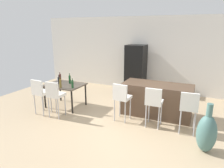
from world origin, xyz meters
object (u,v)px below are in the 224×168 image
Objects in this scene: wine_bottle_end at (72,84)px; floor_vase at (207,133)px; refrigerator at (136,69)px; wine_bottle_far at (60,83)px; kitchen_island at (157,100)px; dining_chair_far at (55,94)px; wine_bottle_middle at (70,79)px; wine_bottle_right at (59,80)px; dining_chair_near at (40,91)px; wine_glass_left at (57,79)px; dining_table at (65,87)px; bar_chair_left at (122,96)px; bar_chair_right at (189,106)px; wine_bottle_corner at (60,78)px; bar_chair_middle at (154,101)px.

wine_bottle_end is 3.75m from floor_vase.
wine_bottle_end is 0.16× the size of refrigerator.
refrigerator reaches higher than wine_bottle_far.
dining_chair_far reaches higher than kitchen_island.
wine_bottle_right is (-0.28, -0.18, -0.02)m from wine_bottle_middle.
dining_chair_near is 6.03× the size of wine_glass_left.
refrigerator is at bearing 68.72° from wine_bottle_end.
dining_chair_near is 3.74m from refrigerator.
dining_chair_far is at bearing -72.02° from dining_table.
dining_table is at bearing 152.77° from wine_bottle_end.
bar_chair_right is (1.69, -0.00, 0.00)m from bar_chair_left.
dining_table is (-2.03, 0.24, -0.03)m from bar_chair_left.
refrigerator is at bearing 58.58° from wine_bottle_middle.
wine_bottle_end is (-1.57, 0.01, 0.16)m from bar_chair_left.
wine_bottle_corner is at bearing 121.04° from dining_chair_far.
dining_table is 0.84m from dining_chair_far.
refrigerator reaches higher than wine_bottle_end.
dining_table is 3.48× the size of wine_bottle_middle.
dining_chair_near is at bearing -131.79° from wine_bottle_far.
bar_chair_right reaches higher than dining_table.
dining_chair_far is at bearing -58.96° from wine_bottle_corner.
bar_chair_left is 2.04m from dining_table.
bar_chair_middle is 3.05m from refrigerator.
dining_table is at bearing 175.21° from bar_chair_middle.
refrigerator reaches higher than bar_chair_left.
wine_bottle_right is at bearing 120.48° from dining_chair_far.
refrigerator is 4.27m from floor_vase.
wine_bottle_far is (-2.77, -0.13, 0.17)m from bar_chair_middle.
wine_bottle_end is (-3.25, 0.01, 0.16)m from bar_chair_right.
dining_chair_far is at bearing -162.42° from bar_chair_left.
kitchen_island is 2.86m from wine_bottle_far.
refrigerator is at bearing 127.98° from floor_vase.
floor_vase is (2.61, -3.34, -0.51)m from refrigerator.
kitchen_island is 1.85× the size of bar_chair_middle.
kitchen_island is at bearing 11.33° from dining_table.
bar_chair_middle reaches higher than dining_table.
refrigerator reaches higher than wine_bottle_corner.
wine_bottle_end is 0.36m from wine_bottle_far.
kitchen_island is at bearing 18.85° from wine_bottle_end.
wine_bottle_corner reaches higher than floor_vase.
bar_chair_right is 4.02m from dining_chair_near.
kitchen_island is 3.20m from wine_bottle_corner.
bar_chair_left is (-0.77, -0.80, 0.24)m from kitchen_island.
wine_glass_left is 3.04m from refrigerator.
wine_bottle_middle is 0.33m from wine_bottle_right.
dining_chair_near is at bearing -118.48° from refrigerator.
wine_bottle_far is (0.31, -0.33, 0.02)m from wine_bottle_right.
dining_table is 0.48m from wine_bottle_corner.
bar_chair_middle is 2.69m from dining_chair_far.
bar_chair_right and dining_chair_near have the same top height.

